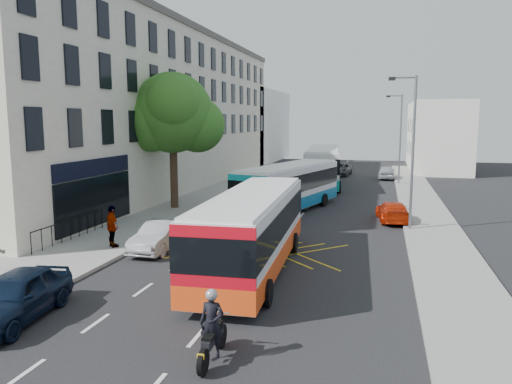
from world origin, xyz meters
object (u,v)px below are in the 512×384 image
Objects in this scene: lamp_near at (411,145)px; lamp_far at (399,134)px; red_hatchback at (393,212)px; bus_near at (252,230)px; bus_mid at (289,187)px; distant_car_silver at (387,172)px; pedestrian_far at (112,226)px; street_tree at (172,114)px; motorbike at (212,327)px; distant_car_grey at (339,169)px; parked_car_silver at (161,236)px; bus_far at (323,166)px; parked_car_blue at (15,296)px.

lamp_far is (0.00, 20.00, 0.00)m from lamp_near.
bus_near is at bearing 57.14° from red_hatchback.
bus_mid is at bearing -21.40° from red_hatchback.
lamp_far reaches higher than distant_car_silver.
pedestrian_far is (-6.00, -11.56, -0.50)m from bus_mid.
street_tree is 22.57m from lamp_far.
pedestrian_far is at bearing 130.23° from motorbike.
street_tree is 2.18× the size of distant_car_silver.
lamp_far reaches higher than distant_car_grey.
bus_near reaches higher than pedestrian_far.
distant_car_grey is at bearing 102.46° from lamp_near.
parked_car_silver is at bearing 120.16° from motorbike.
lamp_near is at bearing -74.50° from bus_far.
street_tree is 4.21× the size of motorbike.
bus_near is 2.30× the size of distant_car_grey.
bus_far is (-0.27, 26.10, 0.19)m from bus_near.
distant_car_grey is at bearing 74.99° from parked_car_blue.
bus_far is 33.02m from parked_car_blue.
street_tree reaches higher than parked_car_blue.
bus_far is 6.55× the size of pedestrian_far.
street_tree is at bearing -9.01° from red_hatchback.
lamp_far is 4.19× the size of pedestrian_far.
distant_car_silver is (6.24, 20.14, -0.92)m from bus_mid.
lamp_far is at bearing 17.82° from bus_far.
parked_car_blue is at bearing 51.31° from red_hatchback.
distant_car_silver is at bearing -73.38° from pedestrian_far.
lamp_near is 15.55m from pedestrian_far.
bus_far is 3.09× the size of distant_car_silver.
street_tree is 2.16× the size of red_hatchback.
motorbike is (1.86, -20.45, -0.73)m from bus_mid.
street_tree reaches higher than distant_car_silver.
distant_car_grey is 34.71m from pedestrian_far.
bus_near is at bearing -153.99° from pedestrian_far.
bus_mid is at bearing 93.95° from motorbike.
lamp_far is 1.98× the size of parked_car_silver.
street_tree reaches higher than bus_far.
parked_car_blue is at bearing -108.45° from lamp_far.
red_hatchback is at bearing -73.86° from bus_far.
street_tree is at bearing -106.52° from distant_car_grey.
lamp_near is 18.62m from bus_far.
lamp_near is at bearing -90.00° from lamp_far.
street_tree reaches higher than lamp_near.
lamp_far is 7.63m from bus_far.
bus_mid is at bearing 69.79° from parked_car_blue.
pedestrian_far is (-1.40, 7.93, 0.36)m from parked_car_blue.
bus_mid is 2.73× the size of red_hatchback.
parked_car_silver is 0.99× the size of red_hatchback.
lamp_near reaches higher than red_hatchback.
lamp_near is 17.59m from motorbike.
distant_car_silver is at bearing 46.32° from bus_far.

